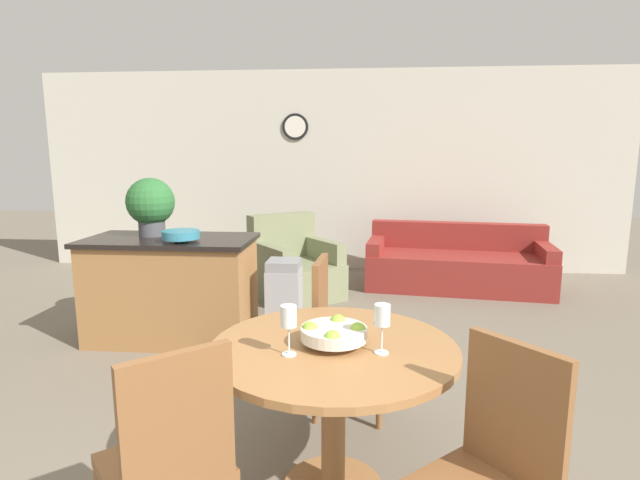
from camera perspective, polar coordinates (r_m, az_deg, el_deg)
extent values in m
cube|color=beige|center=(6.90, 1.00, 7.81)|extent=(8.00, 0.06, 2.70)
cylinder|color=black|center=(6.90, -2.84, 12.80)|extent=(0.35, 0.02, 0.35)
cylinder|color=white|center=(6.89, -2.86, 12.81)|extent=(0.28, 0.01, 0.28)
cylinder|color=#9E6B3D|center=(2.48, 1.54, -19.89)|extent=(0.11, 0.11, 0.67)
cylinder|color=#9E6B3D|center=(2.33, 1.58, -12.31)|extent=(1.13, 1.13, 0.03)
cylinder|color=brown|center=(2.46, -14.01, -24.98)|extent=(0.04, 0.04, 0.43)
cube|color=brown|center=(2.13, -17.42, -23.59)|extent=(0.59, 0.59, 0.05)
cube|color=brown|center=(1.83, -15.87, -19.45)|extent=(0.32, 0.28, 0.50)
cube|color=brown|center=(1.97, 21.38, -17.61)|extent=(0.28, 0.32, 0.50)
cylinder|color=brown|center=(3.43, 7.09, -14.22)|extent=(0.04, 0.04, 0.43)
cylinder|color=brown|center=(3.08, 6.81, -17.13)|extent=(0.04, 0.04, 0.43)
cylinder|color=brown|center=(3.46, 0.52, -13.90)|extent=(0.04, 0.04, 0.43)
cylinder|color=brown|center=(3.11, -0.58, -16.73)|extent=(0.04, 0.04, 0.43)
cube|color=brown|center=(3.17, 3.51, -11.55)|extent=(0.45, 0.45, 0.05)
cube|color=brown|center=(3.10, 0.04, -6.67)|extent=(0.07, 0.39, 0.50)
cylinder|color=silver|center=(2.31, 1.59, -11.56)|extent=(0.12, 0.12, 0.03)
cylinder|color=silver|center=(2.30, 1.59, -10.59)|extent=(0.30, 0.30, 0.05)
sphere|color=#8CB738|center=(2.29, 4.34, -10.31)|extent=(0.08, 0.08, 0.08)
sphere|color=#8CB738|center=(2.40, 2.05, -9.40)|extent=(0.08, 0.08, 0.08)
sphere|color=#8CB738|center=(2.30, -1.15, -10.24)|extent=(0.08, 0.08, 0.08)
sphere|color=#8CB738|center=(2.19, 1.43, -11.26)|extent=(0.08, 0.08, 0.08)
cylinder|color=silver|center=(2.22, -3.56, -12.89)|extent=(0.06, 0.06, 0.01)
cylinder|color=silver|center=(2.20, -3.58, -11.34)|extent=(0.01, 0.01, 0.12)
cylinder|color=silver|center=(2.16, -3.61, -8.68)|extent=(0.07, 0.07, 0.09)
cylinder|color=silver|center=(2.25, 7.03, -12.65)|extent=(0.06, 0.06, 0.01)
cylinder|color=silver|center=(2.22, 7.07, -11.12)|extent=(0.01, 0.01, 0.12)
cylinder|color=silver|center=(2.19, 7.13, -8.49)|extent=(0.07, 0.07, 0.09)
cube|color=#9E6B3D|center=(4.52, -16.57, -5.63)|extent=(1.36, 0.67, 0.86)
cube|color=black|center=(4.43, -16.86, -0.02)|extent=(1.42, 0.73, 0.04)
cylinder|color=teal|center=(4.21, -15.58, -0.01)|extent=(0.11, 0.11, 0.02)
cylinder|color=teal|center=(4.21, -15.61, 0.60)|extent=(0.30, 0.30, 0.07)
cylinder|color=#4C4C51|center=(4.58, -18.65, 1.37)|extent=(0.22, 0.22, 0.14)
sphere|color=#2D6B33|center=(4.55, -18.81, 4.17)|extent=(0.41, 0.41, 0.41)
cube|color=#9E9EA3|center=(4.37, -4.11, -7.36)|extent=(0.29, 0.29, 0.62)
cube|color=gray|center=(4.28, -4.17, -2.85)|extent=(0.27, 0.28, 0.08)
cube|color=maroon|center=(6.20, 15.37, -3.44)|extent=(2.20, 1.14, 0.42)
cube|color=maroon|center=(6.47, 15.36, 0.49)|extent=(2.12, 0.45, 0.33)
cube|color=maroon|center=(6.20, 6.38, -2.44)|extent=(0.26, 0.83, 0.57)
cube|color=maroon|center=(6.32, 24.26, -3.04)|extent=(0.26, 0.83, 0.57)
cube|color=#7A7F5B|center=(5.62, -2.66, -4.59)|extent=(1.16, 1.17, 0.40)
cube|color=#7A7F5B|center=(5.81, -4.39, 0.50)|extent=(0.74, 0.65, 0.52)
cube|color=#7A7F5B|center=(5.43, -5.71, -3.88)|extent=(0.60, 0.70, 0.63)
cube|color=#7A7F5B|center=(5.76, 0.20, -3.01)|extent=(0.60, 0.70, 0.63)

